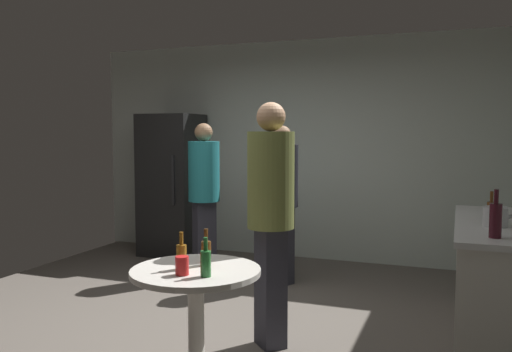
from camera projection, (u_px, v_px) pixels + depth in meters
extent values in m
cube|color=#5B544C|center=(195.00, 331.00, 4.34)|extent=(5.20, 5.20, 0.10)
cube|color=beige|center=(291.00, 150.00, 6.68)|extent=(5.32, 0.06, 2.70)
cube|color=black|center=(172.00, 185.00, 6.84)|extent=(0.70, 0.65, 1.80)
cube|color=#262628|center=(173.00, 180.00, 6.44)|extent=(0.03, 0.03, 0.60)
cube|color=beige|center=(498.00, 284.00, 3.99)|extent=(0.60, 1.75, 0.86)
cube|color=silver|center=(501.00, 225.00, 3.96)|extent=(0.64, 1.79, 0.04)
cylinder|color=#B2B2B7|center=(495.00, 217.00, 3.78)|extent=(0.17, 0.17, 0.14)
sphere|color=black|center=(496.00, 204.00, 3.77)|extent=(0.04, 0.04, 0.04)
cylinder|color=#3F141E|center=(495.00, 221.00, 3.36)|extent=(0.08, 0.08, 0.22)
cylinder|color=#3F141E|center=(496.00, 196.00, 3.35)|extent=(0.03, 0.03, 0.09)
cylinder|color=#593314|center=(491.00, 212.00, 3.98)|extent=(0.06, 0.06, 0.15)
cylinder|color=#593314|center=(492.00, 197.00, 3.97)|extent=(0.02, 0.02, 0.08)
cylinder|color=beige|center=(196.00, 330.00, 3.28)|extent=(0.10, 0.10, 0.70)
cylinder|color=beige|center=(196.00, 272.00, 3.25)|extent=(0.80, 0.80, 0.03)
cylinder|color=#8C5919|center=(182.00, 257.00, 3.23)|extent=(0.06, 0.06, 0.15)
cylinder|color=#8C5919|center=(181.00, 239.00, 3.22)|extent=(0.02, 0.02, 0.08)
cylinder|color=#593314|center=(206.00, 253.00, 3.34)|extent=(0.06, 0.06, 0.15)
cylinder|color=#593314|center=(206.00, 235.00, 3.33)|extent=(0.02, 0.02, 0.08)
cylinder|color=#26662D|center=(206.00, 264.00, 3.07)|extent=(0.06, 0.06, 0.15)
cylinder|color=#26662D|center=(206.00, 244.00, 3.06)|extent=(0.02, 0.02, 0.08)
cylinder|color=red|center=(182.00, 266.00, 3.11)|extent=(0.08, 0.08, 0.11)
cube|color=#2D2D38|center=(271.00, 287.00, 3.88)|extent=(0.28, 0.28, 0.88)
cylinder|color=olive|center=(271.00, 180.00, 3.82)|extent=(0.48, 0.48, 0.70)
sphere|color=tan|center=(271.00, 117.00, 3.78)|extent=(0.21, 0.21, 0.21)
cube|color=#2D2D38|center=(204.00, 238.00, 5.83)|extent=(0.27, 0.28, 0.82)
cylinder|color=#1E727A|center=(204.00, 171.00, 5.77)|extent=(0.48, 0.48, 0.65)
sphere|color=#8C6647|center=(204.00, 132.00, 5.73)|extent=(0.20, 0.20, 0.20)
cube|color=#2D2D38|center=(281.00, 245.00, 5.51)|extent=(0.27, 0.25, 0.81)
cylinder|color=black|center=(282.00, 176.00, 5.45)|extent=(0.46, 0.46, 0.64)
sphere|color=#8C6647|center=(282.00, 135.00, 5.41)|extent=(0.19, 0.19, 0.19)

